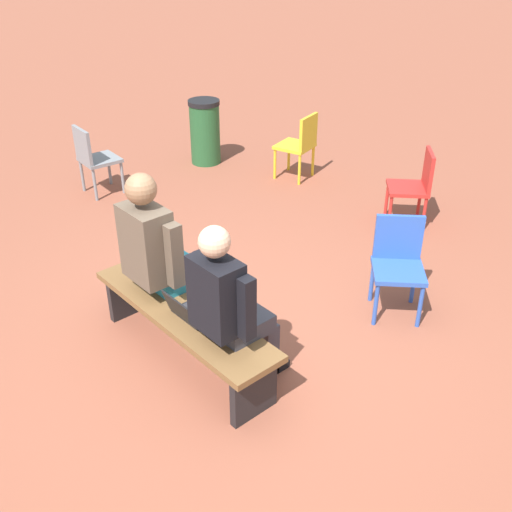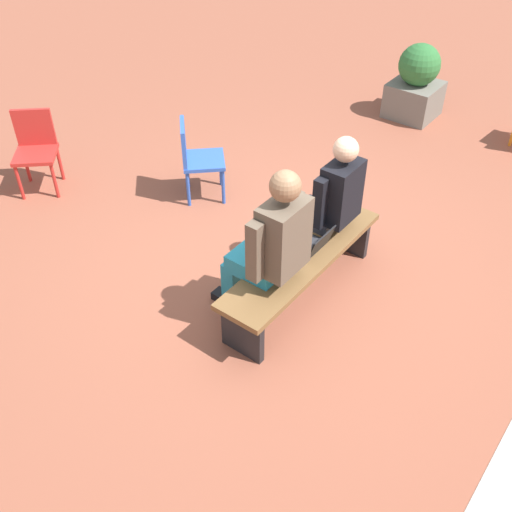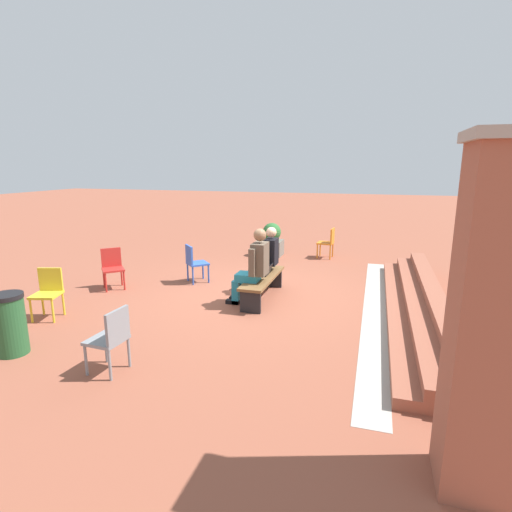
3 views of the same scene
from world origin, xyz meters
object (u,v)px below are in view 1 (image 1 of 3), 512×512
(plastic_chair_far_left, at_px, (398,260))
(plastic_chair_by_pillar, at_px, (416,183))
(person_adult, at_px, (161,253))
(plastic_chair_near_bench_left, at_px, (300,143))
(litter_bin, at_px, (205,132))
(plastic_chair_far_right, at_px, (93,156))
(laptop, at_px, (190,312))
(person_student, at_px, (229,305))
(bench, at_px, (183,320))

(plastic_chair_far_left, bearing_deg, plastic_chair_by_pillar, -59.37)
(person_adult, distance_m, plastic_chair_near_bench_left, 3.55)
(plastic_chair_far_left, relative_size, litter_bin, 0.98)
(plastic_chair_near_bench_left, bearing_deg, plastic_chair_far_right, 59.47)
(laptop, xyz_separation_m, plastic_chair_near_bench_left, (2.08, -3.23, -0.02))
(plastic_chair_far_right, height_order, plastic_chair_by_pillar, same)
(person_student, bearing_deg, laptop, 12.23)
(plastic_chair_by_pillar, relative_size, plastic_chair_far_left, 1.00)
(laptop, bearing_deg, plastic_chair_far_right, -17.11)
(plastic_chair_by_pillar, distance_m, litter_bin, 3.05)
(laptop, distance_m, plastic_chair_far_left, 1.84)
(litter_bin, bearing_deg, plastic_chair_far_left, 166.65)
(bench, xyz_separation_m, plastic_chair_far_right, (3.26, -1.03, 0.13))
(person_adult, bearing_deg, plastic_chair_far_right, -18.15)
(person_student, bearing_deg, person_adult, -0.39)
(bench, bearing_deg, plastic_chair_far_left, -110.13)
(bench, xyz_separation_m, laptop, (-0.11, 0.01, 0.15))
(person_student, relative_size, laptop, 4.18)
(laptop, distance_m, plastic_chair_by_pillar, 3.25)
(laptop, xyz_separation_m, plastic_chair_far_left, (-0.53, -1.76, -0.02))
(person_student, relative_size, plastic_chair_by_pillar, 1.59)
(bench, relative_size, plastic_chair_by_pillar, 2.14)
(person_adult, xyz_separation_m, plastic_chair_by_pillar, (-0.12, -3.14, -0.27))
(bench, distance_m, person_student, 0.60)
(laptop, height_order, plastic_chair_by_pillar, plastic_chair_by_pillar)
(person_adult, xyz_separation_m, litter_bin, (2.87, -2.59, -0.32))
(person_student, distance_m, person_adult, 0.83)
(person_adult, xyz_separation_m, plastic_chair_near_bench_left, (1.62, -3.14, -0.27))
(plastic_chair_far_right, height_order, plastic_chair_near_bench_left, same)
(person_adult, bearing_deg, plastic_chair_by_pillar, -92.24)
(person_adult, distance_m, laptop, 0.54)
(plastic_chair_by_pillar, bearing_deg, bench, 94.07)
(bench, relative_size, person_adult, 1.26)
(laptop, distance_m, plastic_chair_near_bench_left, 3.84)
(laptop, distance_m, plastic_chair_far_right, 3.53)
(person_adult, bearing_deg, laptop, 169.64)
(bench, height_order, plastic_chair_near_bench_left, plastic_chair_near_bench_left)
(person_adult, relative_size, plastic_chair_near_bench_left, 1.71)
(person_student, xyz_separation_m, laptop, (0.37, 0.08, -0.21))
(laptop, relative_size, litter_bin, 0.37)
(plastic_chair_far_left, bearing_deg, person_student, 84.44)
(plastic_chair_by_pillar, relative_size, litter_bin, 0.98)
(person_adult, distance_m, litter_bin, 3.88)
(bench, height_order, laptop, laptop)
(plastic_chair_by_pillar, bearing_deg, person_adult, 87.76)
(person_adult, relative_size, plastic_chair_by_pillar, 1.71)
(person_student, bearing_deg, plastic_chair_far_left, -95.56)
(plastic_chair_by_pillar, bearing_deg, plastic_chair_far_right, 35.82)
(person_student, height_order, plastic_chair_far_left, person_student)
(plastic_chair_far_right, xyz_separation_m, plastic_chair_by_pillar, (-3.03, -2.19, 0.00))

